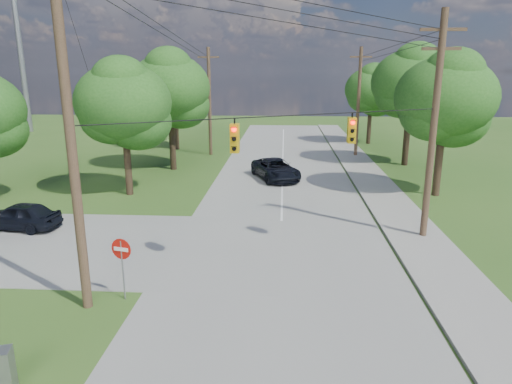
# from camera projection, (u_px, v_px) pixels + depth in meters

# --- Properties ---
(ground) EXTENTS (140.00, 140.00, 0.00)m
(ground) POSITION_uv_depth(u_px,v_px,m) (219.00, 317.00, 15.05)
(ground) COLOR #31571D
(ground) RESTS_ON ground
(main_road) EXTENTS (10.00, 100.00, 0.03)m
(main_road) POSITION_uv_depth(u_px,v_px,m) (281.00, 258.00, 19.75)
(main_road) COLOR gray
(main_road) RESTS_ON ground
(sidewalk_east) EXTENTS (2.60, 100.00, 0.12)m
(sidewalk_east) POSITION_uv_depth(u_px,v_px,m) (439.00, 261.00, 19.35)
(sidewalk_east) COLOR gray
(sidewalk_east) RESTS_ON ground
(pole_sw) EXTENTS (2.00, 0.32, 12.00)m
(pole_sw) POSITION_uv_depth(u_px,v_px,m) (69.00, 125.00, 14.11)
(pole_sw) COLOR brown
(pole_sw) RESTS_ON ground
(pole_ne) EXTENTS (2.00, 0.32, 10.50)m
(pole_ne) POSITION_uv_depth(u_px,v_px,m) (434.00, 125.00, 20.84)
(pole_ne) COLOR brown
(pole_ne) RESTS_ON ground
(pole_north_e) EXTENTS (2.00, 0.32, 10.00)m
(pole_north_e) POSITION_uv_depth(u_px,v_px,m) (358.00, 102.00, 42.15)
(pole_north_e) COLOR brown
(pole_north_e) RESTS_ON ground
(pole_north_w) EXTENTS (2.00, 0.32, 10.00)m
(pole_north_w) POSITION_uv_depth(u_px,v_px,m) (210.00, 101.00, 42.97)
(pole_north_w) COLOR brown
(pole_north_w) RESTS_ON ground
(power_lines) EXTENTS (13.93, 29.62, 4.93)m
(power_lines) POSITION_uv_depth(u_px,v_px,m) (275.00, 45.00, 23.75)
(power_lines) COLOR black
(power_lines) RESTS_ON ground
(traffic_signals) EXTENTS (4.91, 3.27, 1.05)m
(traffic_signals) POSITION_uv_depth(u_px,v_px,m) (297.00, 133.00, 17.76)
(traffic_signals) COLOR #C3990B
(traffic_signals) RESTS_ON ground
(tree_w_near) EXTENTS (6.00, 6.00, 8.40)m
(tree_w_near) POSITION_uv_depth(u_px,v_px,m) (123.00, 103.00, 28.47)
(tree_w_near) COLOR #3F2E1F
(tree_w_near) RESTS_ON ground
(tree_w_mid) EXTENTS (6.40, 6.40, 9.22)m
(tree_w_mid) POSITION_uv_depth(u_px,v_px,m) (170.00, 88.00, 35.97)
(tree_w_mid) COLOR #3F2E1F
(tree_w_mid) RESTS_ON ground
(tree_w_far) EXTENTS (6.00, 6.00, 8.73)m
(tree_w_far) POSITION_uv_depth(u_px,v_px,m) (175.00, 88.00, 45.82)
(tree_w_far) COLOR #3F2E1F
(tree_w_far) RESTS_ON ground
(tree_e_near) EXTENTS (6.20, 6.20, 8.81)m
(tree_e_near) POSITION_uv_depth(u_px,v_px,m) (445.00, 98.00, 28.18)
(tree_e_near) COLOR #3F2E1F
(tree_e_near) RESTS_ON ground
(tree_e_mid) EXTENTS (6.60, 6.60, 9.64)m
(tree_e_mid) POSITION_uv_depth(u_px,v_px,m) (411.00, 83.00, 37.63)
(tree_e_mid) COLOR #3F2E1F
(tree_e_mid) RESTS_ON ground
(tree_e_far) EXTENTS (5.80, 5.80, 8.32)m
(tree_e_far) POSITION_uv_depth(u_px,v_px,m) (372.00, 89.00, 49.52)
(tree_e_far) COLOR #3F2E1F
(tree_e_far) RESTS_ON ground
(car_cross_dark) EXTENTS (4.28, 2.15, 1.40)m
(car_cross_dark) POSITION_uv_depth(u_px,v_px,m) (19.00, 216.00, 23.16)
(car_cross_dark) COLOR black
(car_cross_dark) RESTS_ON cross_road
(car_main_north) EXTENTS (4.23, 5.91, 1.50)m
(car_main_north) POSITION_uv_depth(u_px,v_px,m) (276.00, 169.00, 33.95)
(car_main_north) COLOR black
(car_main_north) RESTS_ON main_road
(do_not_enter_sign) EXTENTS (0.75, 0.22, 2.28)m
(do_not_enter_sign) POSITION_uv_depth(u_px,v_px,m) (122.00, 255.00, 15.79)
(do_not_enter_sign) COLOR gray
(do_not_enter_sign) RESTS_ON ground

